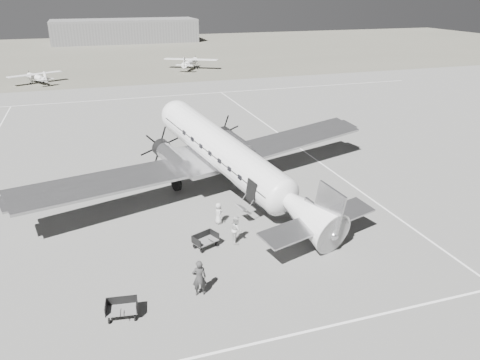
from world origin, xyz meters
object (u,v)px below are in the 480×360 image
dc3_airliner (232,161)px  baggage_cart_far (122,309)px  passenger (219,213)px  ramp_agent (237,229)px  light_plane_left (37,78)px  hangar_main (125,31)px  baggage_cart_near (206,241)px  ground_crew (199,278)px  light_plane_right (190,63)px

dc3_airliner → baggage_cart_far: size_ratio=19.63×
baggage_cart_far → passenger: passenger is taller
ramp_agent → baggage_cart_far: bearing=137.3°
light_plane_left → baggage_cart_far: 67.16m
hangar_main → passenger: hangar_main is taller
baggage_cart_far → passenger: 10.81m
light_plane_left → ramp_agent: 63.38m
hangar_main → dc3_airliner: bearing=-91.5°
baggage_cart_near → ground_crew: (-1.49, -4.63, 0.58)m
light_plane_left → passenger: bearing=-102.1°
light_plane_right → baggage_cart_near: light_plane_right is taller
dc3_airliner → passenger: (-2.16, -3.90, -2.23)m
baggage_cart_far → passenger: (7.17, 8.08, 0.31)m
dc3_airliner → light_plane_left: 57.47m
dc3_airliner → light_plane_right: dc3_airliner is taller
hangar_main → baggage_cart_near: (-6.85, -124.98, -2.85)m
hangar_main → light_plane_right: bearing=-82.5°
ground_crew → baggage_cart_near: bearing=-103.1°
hangar_main → ground_crew: (-8.33, -129.61, -2.28)m
hangar_main → dc3_airliner: (-3.05, -118.24, -0.31)m
light_plane_left → baggage_cart_far: bearing=-109.8°
ramp_agent → passenger: bearing=20.4°
light_plane_left → baggage_cart_far: light_plane_left is taller
hangar_main → light_plane_left: (-20.66, -63.58, -2.35)m
hangar_main → dc3_airliner: size_ratio=1.34×
dc3_airliner → light_plane_right: size_ratio=2.86×
light_plane_left → ground_crew: 67.17m
light_plane_right → ground_crew: bearing=-73.7°
dc3_airliner → baggage_cart_far: 15.40m
light_plane_right → ramp_agent: size_ratio=6.13×
light_plane_left → baggage_cart_near: light_plane_left is taller
light_plane_left → passenger: (15.44, -58.57, -0.19)m
hangar_main → ramp_agent: 125.06m
dc3_airliner → baggage_cart_near: bearing=-137.4°
hangar_main → dc3_airliner: hangar_main is taller
baggage_cart_near → passenger: (1.64, 2.83, 0.31)m
ground_crew → hangar_main: bearing=-89.0°
light_plane_left → dc3_airliner: bearing=-99.0°
hangar_main → passenger: size_ratio=27.67×
baggage_cart_far → ground_crew: ground_crew is taller
passenger → dc3_airliner: bearing=-34.5°
light_plane_left → light_plane_right: light_plane_right is taller
dc3_airliner → baggage_cart_near: 8.14m
dc3_airliner → baggage_cart_far: dc3_airliner is taller
hangar_main → baggage_cart_near: bearing=-93.1°
ground_crew → ramp_agent: size_ratio=1.14×
baggage_cart_far → light_plane_right: bearing=82.9°
baggage_cart_far → ramp_agent: (7.56, 5.28, 0.44)m
light_plane_right → passenger: (-12.63, -65.82, -0.38)m
light_plane_right → ground_crew: size_ratio=5.37×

